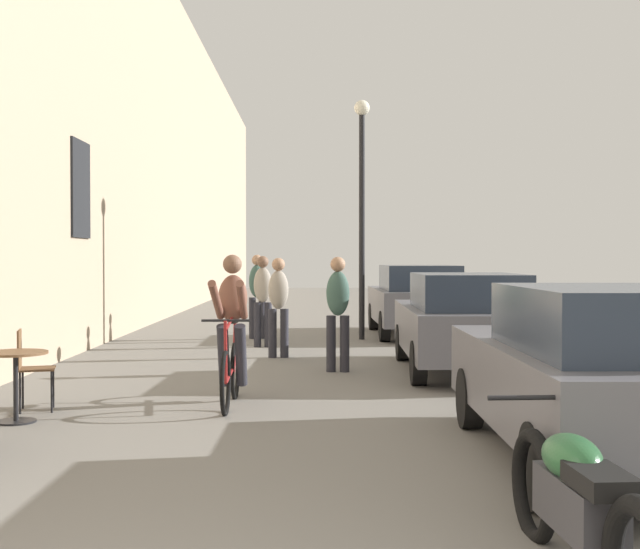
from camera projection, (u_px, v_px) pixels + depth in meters
The scene contains 13 objects.
building_facade_left at pixel (95, 102), 16.62m from camera, with size 0.54×68.00×9.54m.
cafe_table_far at pixel (16, 371), 8.51m from camera, with size 0.64×0.64×0.72m.
cafe_chair_far_toward_wall at pixel (30, 364), 9.15m from camera, with size 0.46×0.46×0.89m.
cyclist_on_bicycle at pixel (232, 333), 9.59m from camera, with size 0.52×1.76×1.74m.
pedestrian_near at pixel (338, 307), 12.29m from camera, with size 0.35×0.25×1.69m.
pedestrian_mid at pixel (278, 301), 14.05m from camera, with size 0.37×0.29×1.67m.
pedestrian_far at pixel (263, 296), 15.73m from camera, with size 0.35×0.25×1.71m.
pedestrian_furthest at pixel (257, 291), 17.36m from camera, with size 0.37×0.28×1.74m.
street_lamp at pixel (362, 188), 17.17m from camera, with size 0.32×0.32×4.90m.
parked_car_nearest at pixel (598, 372), 6.75m from camera, with size 1.76×4.10×1.45m.
parked_car_second at pixel (463, 321), 12.20m from camera, with size 1.81×4.12×1.45m.
parked_car_third at pixel (416, 299), 18.02m from camera, with size 1.83×4.28×1.52m.
parked_motorcycle at pixel (580, 505), 4.30m from camera, with size 0.62×2.15×0.92m.
Camera 1 is at (0.89, -2.73, 1.67)m, focal length 47.15 mm.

